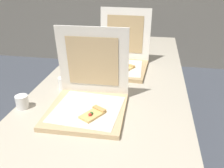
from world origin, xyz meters
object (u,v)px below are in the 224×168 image
object	(u,v)px
cup_white_near_left	(22,102)
cup_white_near_center	(64,83)
table	(114,88)
pizza_box_front	(88,99)
pizza_box_middle	(121,60)
cup_white_mid	(73,71)

from	to	relation	value
cup_white_near_left	cup_white_near_center	world-z (taller)	same
table	pizza_box_front	bearing A→B (deg)	-100.55
pizza_box_middle	cup_white_near_center	size ratio (longest dim) A/B	6.16
table	pizza_box_middle	bearing A→B (deg)	87.31
table	cup_white_mid	distance (m)	0.28
cup_white_mid	cup_white_near_center	world-z (taller)	same
pizza_box_front	cup_white_near_left	xyz separation A→B (m)	(-0.32, -0.04, -0.02)
table	cup_white_near_left	world-z (taller)	cup_white_near_left
table	cup_white_near_left	size ratio (longest dim) A/B	33.68
cup_white_mid	pizza_box_middle	bearing A→B (deg)	35.19
pizza_box_front	cup_white_mid	xyz separation A→B (m)	(-0.20, 0.36, -0.02)
pizza_box_front	cup_white_mid	size ratio (longest dim) A/B	5.71
pizza_box_front	pizza_box_middle	bearing A→B (deg)	81.29
pizza_box_front	cup_white_near_left	bearing A→B (deg)	-173.36
pizza_box_middle	cup_white_near_left	size ratio (longest dim) A/B	6.16
pizza_box_front	cup_white_mid	distance (m)	0.42
table	cup_white_near_left	xyz separation A→B (m)	(-0.38, -0.38, 0.08)
pizza_box_front	cup_white_near_center	bearing A→B (deg)	133.89
pizza_box_front	cup_white_near_center	size ratio (longest dim) A/B	5.71
cup_white_near_center	cup_white_near_left	bearing A→B (deg)	-116.75
cup_white_near_left	table	bearing A→B (deg)	45.12
table	cup_white_near_center	size ratio (longest dim) A/B	33.68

